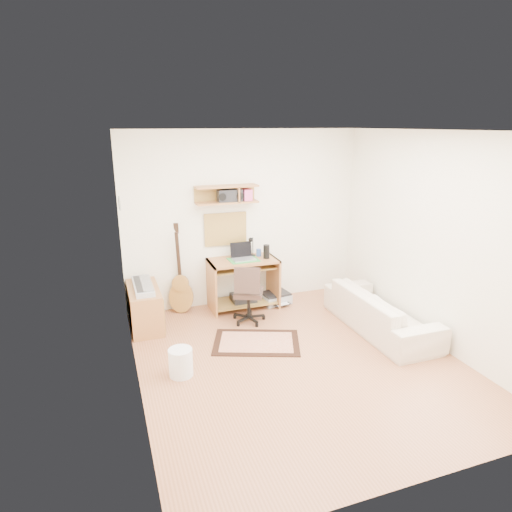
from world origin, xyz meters
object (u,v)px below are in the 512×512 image
object	(u,v)px
desk	(243,284)
cabinet	(145,307)
task_chair	(249,293)
sofa	(381,305)
printer	(275,298)

from	to	relation	value
desk	cabinet	xyz separation A→B (m)	(-1.47, -0.18, -0.10)
task_chair	sofa	world-z (taller)	task_chair
task_chair	cabinet	bearing A→B (deg)	-169.08
desk	printer	distance (m)	0.59
printer	cabinet	bearing A→B (deg)	176.83
task_chair	cabinet	size ratio (longest dim) A/B	0.95
sofa	task_chair	bearing A→B (deg)	62.26
printer	sofa	distance (m)	1.67
cabinet	sofa	bearing A→B (deg)	-21.38
task_chair	sofa	xyz separation A→B (m)	(1.58, -0.83, -0.07)
desk	cabinet	world-z (taller)	desk
task_chair	printer	bearing A→B (deg)	63.53
cabinet	printer	world-z (taller)	cabinet
task_chair	cabinet	world-z (taller)	task_chair
desk	sofa	world-z (taller)	desk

